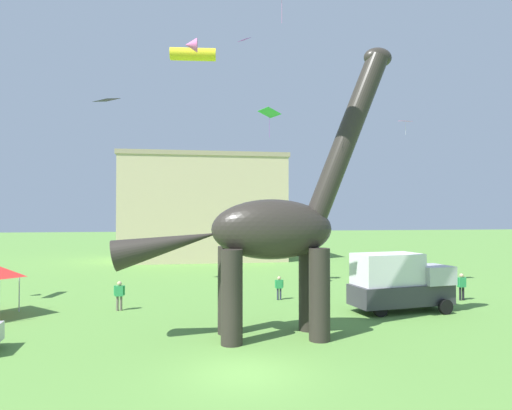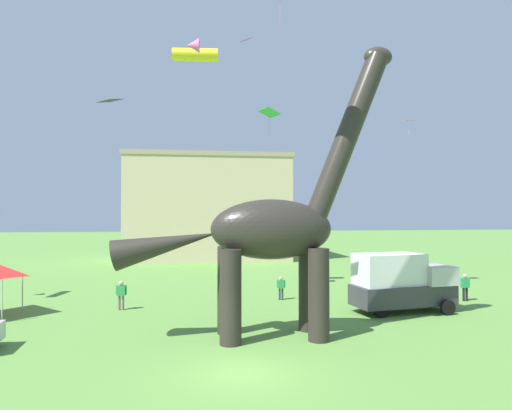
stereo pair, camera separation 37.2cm
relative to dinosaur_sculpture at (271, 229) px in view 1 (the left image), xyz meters
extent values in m
plane|color=#5B8E3D|center=(-1.70, -4.18, -4.71)|extent=(240.00, 240.00, 0.00)
cylinder|color=#2D2823|center=(1.94, 0.87, -2.75)|extent=(0.91, 0.91, 3.92)
cylinder|color=#2D2823|center=(1.94, -0.87, -2.75)|extent=(0.91, 0.91, 3.92)
cylinder|color=#2D2823|center=(-1.81, 0.87, -2.75)|extent=(0.91, 0.91, 3.92)
cylinder|color=#2D2823|center=(-1.81, -0.87, -2.75)|extent=(0.91, 0.91, 3.92)
ellipsoid|color=#2D2823|center=(0.06, 0.00, 0.00)|extent=(5.36, 2.31, 2.64)
cylinder|color=#2D2823|center=(3.54, 0.00, 4.23)|extent=(3.85, 0.99, 7.64)
ellipsoid|color=#2D2823|center=(5.01, 0.00, 7.86)|extent=(1.32, 0.82, 0.91)
cone|color=#2D2823|center=(-4.43, 0.00, -0.60)|extent=(4.71, 1.32, 2.23)
cube|color=#38383D|center=(8.06, 3.92, -3.76)|extent=(5.86, 2.94, 1.10)
cube|color=#B7B7BC|center=(9.90, 3.92, -2.71)|extent=(2.07, 2.19, 1.00)
cube|color=silver|center=(7.27, 3.92, -2.36)|extent=(3.85, 2.54, 1.70)
cylinder|color=black|center=(10.07, 4.97, -4.31)|extent=(0.83, 0.38, 0.80)
cylinder|color=black|center=(10.07, 2.87, -4.31)|extent=(0.83, 0.38, 0.80)
cylinder|color=black|center=(6.38, 4.97, -4.31)|extent=(0.83, 0.38, 0.80)
cylinder|color=black|center=(6.38, 2.87, -4.31)|extent=(0.83, 0.38, 0.80)
cylinder|color=#2D3347|center=(2.01, 8.21, -4.35)|extent=(0.12, 0.12, 0.72)
cylinder|color=#2D3347|center=(2.19, 8.21, -4.35)|extent=(0.12, 0.12, 0.72)
cube|color=green|center=(2.10, 8.21, -3.73)|extent=(0.39, 0.24, 0.51)
sphere|color=tan|center=(2.10, 8.21, -3.36)|extent=(0.23, 0.23, 0.23)
cylinder|color=green|center=(1.88, 8.21, -3.70)|extent=(0.10, 0.10, 0.49)
cylinder|color=green|center=(2.33, 8.21, -3.70)|extent=(0.10, 0.10, 0.49)
cylinder|color=black|center=(13.18, 6.28, -4.30)|extent=(0.14, 0.14, 0.82)
cylinder|color=black|center=(13.38, 6.28, -4.30)|extent=(0.14, 0.14, 0.82)
cube|color=green|center=(13.28, 6.28, -3.59)|extent=(0.45, 0.27, 0.58)
sphere|color=tan|center=(13.28, 6.28, -3.17)|extent=(0.26, 0.26, 0.26)
cylinder|color=green|center=(13.03, 6.28, -3.56)|extent=(0.11, 0.11, 0.56)
cylinder|color=green|center=(13.54, 6.28, -3.56)|extent=(0.11, 0.11, 0.56)
cylinder|color=#6B6056|center=(-7.43, 6.57, -4.31)|extent=(0.13, 0.13, 0.80)
cylinder|color=#6B6056|center=(-7.23, 6.57, -4.31)|extent=(0.13, 0.13, 0.80)
cube|color=green|center=(-7.33, 6.57, -3.62)|extent=(0.44, 0.27, 0.57)
sphere|color=tan|center=(-7.33, 6.57, -3.21)|extent=(0.25, 0.25, 0.25)
cylinder|color=green|center=(-7.58, 6.57, -3.59)|extent=(0.11, 0.11, 0.54)
cylinder|color=green|center=(-7.08, 6.57, -3.59)|extent=(0.11, 0.11, 0.54)
cylinder|color=#B2B2B7|center=(-12.73, 7.13, -3.66)|extent=(0.06, 0.06, 2.10)
cube|color=black|center=(-9.26, 13.67, 8.75)|extent=(2.02, 2.01, 0.29)
cube|color=green|center=(0.18, 1.28, 5.44)|extent=(1.03, 1.20, 0.27)
cylinder|color=purple|center=(0.18, 1.28, 4.78)|extent=(0.01, 0.01, 1.01)
cylinder|color=yellow|center=(-3.23, 10.78, 11.35)|extent=(3.09, 1.11, 0.85)
cone|color=pink|center=(-3.37, 9.12, 11.35)|extent=(0.83, 0.95, 0.89)
cube|color=pink|center=(11.86, 10.60, 7.31)|extent=(0.90, 0.70, 0.13)
cylinder|color=white|center=(11.86, 10.60, 6.74)|extent=(0.01, 0.01, 0.87)
cube|color=purple|center=(-0.09, 8.35, 11.59)|extent=(0.86, 0.91, 0.24)
cylinder|color=pink|center=(0.00, -2.32, 8.92)|extent=(0.01, 0.01, 1.53)
cube|color=#CCB78E|center=(-1.61, 33.83, 1.12)|extent=(18.44, 9.35, 11.66)
cube|color=tan|center=(-1.61, 33.83, 7.20)|extent=(18.81, 9.54, 0.50)
camera|label=1|loc=(-3.74, -19.43, 0.71)|focal=31.61mm
camera|label=2|loc=(-3.37, -19.49, 0.71)|focal=31.61mm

